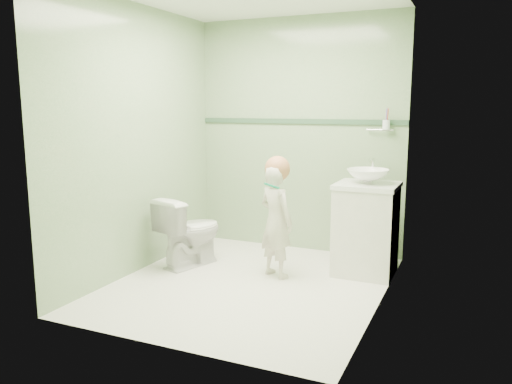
% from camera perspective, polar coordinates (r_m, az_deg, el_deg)
% --- Properties ---
extents(ground, '(2.50, 2.50, 0.00)m').
position_cam_1_polar(ground, '(4.42, -0.80, -10.33)').
color(ground, white).
rests_on(ground, ground).
extents(room_shell, '(2.50, 2.54, 2.40)m').
position_cam_1_polar(room_shell, '(4.16, -0.84, 5.39)').
color(room_shell, '#81A575').
rests_on(room_shell, ground).
extents(trim_stripe, '(2.20, 0.02, 0.05)m').
position_cam_1_polar(trim_stripe, '(5.30, 4.80, 7.92)').
color(trim_stripe, '#33543B').
rests_on(trim_stripe, room_shell).
extents(vanity, '(0.52, 0.50, 0.80)m').
position_cam_1_polar(vanity, '(4.69, 12.22, -4.24)').
color(vanity, silver).
rests_on(vanity, ground).
extents(counter, '(0.54, 0.52, 0.04)m').
position_cam_1_polar(counter, '(4.61, 12.40, 0.71)').
color(counter, white).
rests_on(counter, vanity).
extents(basin, '(0.37, 0.37, 0.13)m').
position_cam_1_polar(basin, '(4.60, 12.44, 1.74)').
color(basin, white).
rests_on(basin, counter).
extents(faucet, '(0.03, 0.13, 0.18)m').
position_cam_1_polar(faucet, '(4.77, 12.92, 2.97)').
color(faucet, silver).
rests_on(faucet, counter).
extents(cup_holder, '(0.26, 0.07, 0.21)m').
position_cam_1_polar(cup_holder, '(5.03, 14.33, 7.31)').
color(cup_holder, silver).
rests_on(cup_holder, room_shell).
extents(toilet, '(0.55, 0.74, 0.67)m').
position_cam_1_polar(toilet, '(4.88, -7.40, -4.35)').
color(toilet, white).
rests_on(toilet, ground).
extents(toddler, '(0.43, 0.37, 1.00)m').
position_cam_1_polar(toddler, '(4.49, 2.26, -3.32)').
color(toddler, beige).
rests_on(toddler, ground).
extents(hair_cap, '(0.22, 0.22, 0.22)m').
position_cam_1_polar(hair_cap, '(4.43, 2.42, 2.64)').
color(hair_cap, '#B4724A').
rests_on(hair_cap, toddler).
extents(teal_toothbrush, '(0.12, 0.14, 0.08)m').
position_cam_1_polar(teal_toothbrush, '(4.29, 1.78, 0.77)').
color(teal_toothbrush, '#0C895D').
rests_on(teal_toothbrush, toddler).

